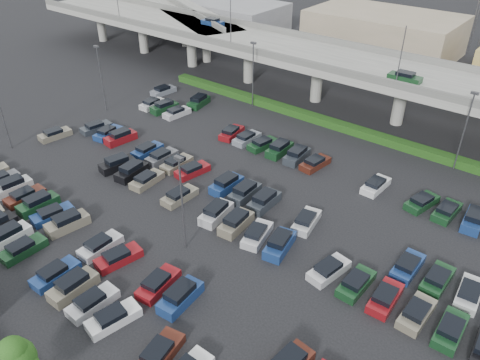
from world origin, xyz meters
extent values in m
plane|color=black|center=(0.00, 0.00, 0.00)|extent=(280.00, 280.00, 0.00)
cube|color=gray|center=(0.00, 32.00, 7.25)|extent=(150.00, 13.00, 1.10)
cube|color=#5C5C57|center=(0.00, 25.75, 8.30)|extent=(150.00, 0.50, 1.00)
cube|color=#5C5C57|center=(0.00, 38.25, 8.30)|extent=(150.00, 0.50, 1.00)
cylinder|color=gray|center=(-65.00, 32.00, 3.35)|extent=(1.80, 1.80, 6.70)
cube|color=#5C5C57|center=(-65.00, 32.00, 6.50)|extent=(2.60, 9.75, 0.50)
cylinder|color=gray|center=(-51.00, 32.00, 3.35)|extent=(1.80, 1.80, 6.70)
cube|color=#5C5C57|center=(-51.00, 32.00, 6.50)|extent=(2.60, 9.75, 0.50)
cylinder|color=gray|center=(-37.00, 32.00, 3.35)|extent=(1.80, 1.80, 6.70)
cube|color=#5C5C57|center=(-37.00, 32.00, 6.50)|extent=(2.60, 9.75, 0.50)
cylinder|color=gray|center=(-23.00, 32.00, 3.35)|extent=(1.80, 1.80, 6.70)
cube|color=#5C5C57|center=(-23.00, 32.00, 6.50)|extent=(2.60, 9.75, 0.50)
cylinder|color=gray|center=(-9.00, 32.00, 3.35)|extent=(1.80, 1.80, 6.70)
cube|color=#5C5C57|center=(-9.00, 32.00, 6.50)|extent=(2.60, 9.75, 0.50)
cylinder|color=gray|center=(5.00, 32.00, 3.35)|extent=(1.80, 1.80, 6.70)
cube|color=#5C5C57|center=(5.00, 32.00, 6.50)|extent=(2.60, 9.75, 0.50)
cube|color=navy|center=(-34.00, 35.00, 8.21)|extent=(4.40, 1.82, 0.82)
cube|color=black|center=(-34.00, 35.00, 8.84)|extent=(2.30, 1.60, 0.50)
cube|color=#153D1E|center=(6.00, 29.00, 8.21)|extent=(4.40, 1.82, 0.82)
cube|color=black|center=(6.00, 29.00, 8.84)|extent=(2.30, 1.60, 0.50)
cylinder|color=#48484C|center=(-50.00, 25.90, 11.80)|extent=(0.14, 0.14, 8.00)
cylinder|color=#48484C|center=(-22.00, 25.90, 11.80)|extent=(0.14, 0.14, 8.00)
cylinder|color=#48484C|center=(6.00, 25.90, 11.80)|extent=(0.14, 0.14, 8.00)
cube|color=gray|center=(-52.00, 43.00, 7.25)|extent=(50.93, 30.13, 1.10)
cube|color=#5C5C57|center=(-52.00, 43.00, 8.30)|extent=(47.34, 22.43, 1.00)
cylinder|color=gray|center=(-69.22, 51.03, 3.35)|extent=(1.60, 1.60, 6.70)
cylinder|color=gray|center=(-58.34, 45.96, 3.35)|extent=(1.60, 1.60, 6.70)
cylinder|color=gray|center=(-47.47, 40.89, 3.35)|extent=(1.60, 1.60, 6.70)
cylinder|color=gray|center=(-36.59, 35.82, 3.35)|extent=(1.60, 1.60, 6.70)
cube|color=#173910|center=(0.00, 25.00, 0.55)|extent=(66.00, 1.60, 1.10)
sphere|color=#1E5216|center=(1.40, -26.47, 3.07)|extent=(2.41, 2.41, 2.41)
sphere|color=#1E5216|center=(2.04, -26.27, 4.27)|extent=(2.08, 2.08, 2.08)
cube|color=white|center=(-14.50, -18.50, 0.53)|extent=(1.85, 4.41, 1.05)
cube|color=black|center=(-14.50, -18.50, 1.34)|extent=(1.62, 2.61, 0.65)
cube|color=#153D1E|center=(-11.75, -18.50, 0.41)|extent=(1.84, 4.41, 0.82)
cube|color=black|center=(-11.75, -18.70, 1.04)|extent=(1.61, 2.31, 0.50)
cube|color=navy|center=(-6.25, -18.50, 0.41)|extent=(1.92, 4.44, 0.82)
cube|color=black|center=(-6.25, -18.70, 1.04)|extent=(1.65, 2.34, 0.50)
cube|color=slate|center=(-3.50, -18.50, 0.53)|extent=(1.91, 4.44, 1.05)
cube|color=black|center=(-3.50, -18.50, 1.34)|extent=(1.66, 2.63, 0.65)
cube|color=silver|center=(-0.75, -18.50, 0.41)|extent=(1.97, 4.46, 0.82)
cube|color=black|center=(-0.75, -18.70, 1.04)|extent=(1.68, 2.35, 0.50)
cube|color=white|center=(2.00, -18.50, 0.41)|extent=(2.67, 4.68, 0.82)
cube|color=black|center=(2.00, -18.70, 1.04)|extent=(2.03, 2.57, 0.50)
cube|color=#4D1E14|center=(7.50, -18.50, 0.41)|extent=(2.64, 4.67, 0.82)
cube|color=black|center=(7.50, -18.70, 1.04)|extent=(2.02, 2.57, 0.50)
cube|color=#57595F|center=(-25.50, -13.50, 0.41)|extent=(2.11, 4.51, 0.82)
cube|color=silver|center=(-22.75, -13.50, 0.53)|extent=(2.19, 4.54, 1.05)
cube|color=black|center=(-22.75, -13.50, 1.34)|extent=(1.82, 2.73, 0.65)
cube|color=#4D1E14|center=(-20.00, -13.50, 0.41)|extent=(1.95, 4.45, 0.82)
cube|color=black|center=(-20.00, -13.70, 1.04)|extent=(1.67, 2.35, 0.50)
cube|color=#153D1E|center=(-17.25, -13.50, 0.53)|extent=(2.02, 4.48, 1.05)
cube|color=black|center=(-17.25, -13.50, 1.34)|extent=(1.72, 2.67, 0.65)
cube|color=navy|center=(-14.50, -13.50, 0.41)|extent=(2.57, 4.65, 0.82)
cube|color=black|center=(-14.50, -13.70, 1.04)|extent=(1.99, 2.55, 0.50)
cube|color=slate|center=(-11.75, -13.50, 0.53)|extent=(2.47, 4.63, 1.05)
cube|color=black|center=(-11.75, -13.50, 1.34)|extent=(1.98, 2.81, 0.65)
cube|color=silver|center=(-6.25, -13.50, 0.41)|extent=(1.86, 4.41, 0.82)
cube|color=black|center=(-6.25, -13.70, 1.04)|extent=(1.62, 2.31, 0.50)
cube|color=maroon|center=(-3.50, -13.50, 0.41)|extent=(2.64, 4.67, 0.82)
cube|color=black|center=(-3.50, -13.70, 1.04)|extent=(2.02, 2.57, 0.50)
cube|color=maroon|center=(2.00, -13.50, 0.41)|extent=(2.39, 4.60, 0.82)
cube|color=black|center=(2.00, -13.70, 1.04)|extent=(1.89, 2.49, 0.50)
cube|color=navy|center=(4.75, -13.50, 0.53)|extent=(2.21, 4.55, 1.05)
cube|color=black|center=(4.75, -13.50, 1.34)|extent=(1.83, 2.73, 0.65)
cube|color=slate|center=(-31.00, -2.50, 0.41)|extent=(2.38, 4.60, 0.82)
cube|color=black|center=(-31.00, -2.70, 1.04)|extent=(1.89, 2.49, 0.50)
cube|color=black|center=(-17.25, -2.50, 0.53)|extent=(2.70, 4.68, 1.05)
cube|color=black|center=(-17.25, -2.50, 1.34)|extent=(2.11, 2.88, 0.65)
cube|color=black|center=(-14.50, -2.50, 0.53)|extent=(2.29, 4.57, 1.05)
cube|color=black|center=(-14.50, -2.50, 1.34)|extent=(1.88, 2.76, 0.65)
cube|color=slate|center=(-11.75, -2.50, 0.41)|extent=(2.16, 4.53, 0.82)
cube|color=black|center=(-11.75, -2.70, 1.04)|extent=(1.78, 2.42, 0.50)
cube|color=slate|center=(-6.25, -2.50, 0.41)|extent=(1.95, 4.45, 0.82)
cube|color=black|center=(-6.25, -2.70, 1.04)|extent=(1.67, 2.35, 0.50)
cube|color=silver|center=(-0.75, -2.50, 0.53)|extent=(2.37, 4.60, 1.05)
cube|color=black|center=(-0.75, -2.50, 1.34)|extent=(1.92, 2.78, 0.65)
cube|color=slate|center=(2.00, -2.50, 0.53)|extent=(2.20, 4.54, 1.05)
cube|color=black|center=(2.00, -2.50, 1.34)|extent=(1.83, 2.73, 0.65)
cube|color=silver|center=(4.75, -2.50, 0.41)|extent=(2.77, 4.70, 0.82)
cube|color=black|center=(4.75, -2.69, 1.04)|extent=(2.08, 2.60, 0.50)
cube|color=navy|center=(7.50, -2.50, 0.53)|extent=(2.64, 4.67, 1.05)
cube|color=black|center=(7.50, -2.50, 1.34)|extent=(2.08, 2.86, 0.65)
cube|color=silver|center=(13.00, -2.50, 0.41)|extent=(2.57, 4.65, 0.82)
cube|color=black|center=(13.00, -2.70, 1.04)|extent=(1.98, 2.55, 0.50)
cube|color=#153D1E|center=(15.75, -2.50, 0.41)|extent=(1.94, 4.45, 0.82)
cube|color=black|center=(15.75, -2.70, 1.04)|extent=(1.67, 2.34, 0.50)
cube|color=maroon|center=(18.50, -2.50, 0.41)|extent=(1.98, 4.46, 0.82)
cube|color=black|center=(18.50, -2.70, 1.04)|extent=(1.69, 2.36, 0.50)
cube|color=slate|center=(21.25, -2.50, 0.41)|extent=(1.97, 4.46, 0.82)
cube|color=black|center=(21.25, -2.70, 1.04)|extent=(1.68, 2.35, 0.50)
cube|color=#153D1E|center=(24.00, -2.50, 0.41)|extent=(1.92, 4.44, 0.82)
cube|color=black|center=(24.00, -2.70, 1.04)|extent=(1.66, 2.34, 0.50)
cube|color=#2E353C|center=(-28.25, 2.50, 0.41)|extent=(2.45, 4.62, 0.82)
cube|color=black|center=(-28.25, 2.30, 1.04)|extent=(1.93, 2.51, 0.50)
cube|color=navy|center=(-25.50, 2.50, 0.41)|extent=(2.52, 4.64, 0.82)
cube|color=black|center=(-25.50, 2.30, 1.04)|extent=(1.96, 2.53, 0.50)
cube|color=maroon|center=(-22.75, 2.50, 0.53)|extent=(2.36, 4.59, 1.05)
cube|color=black|center=(-22.75, 2.50, 1.34)|extent=(1.92, 2.78, 0.65)
cube|color=navy|center=(-17.25, 2.50, 0.41)|extent=(1.93, 4.44, 0.82)
cube|color=black|center=(-17.25, 2.30, 1.04)|extent=(1.66, 2.34, 0.50)
cube|color=#57595F|center=(-14.50, 2.50, 0.41)|extent=(1.86, 4.42, 0.82)
cube|color=black|center=(-14.50, 2.30, 1.04)|extent=(1.62, 2.31, 0.50)
cube|color=slate|center=(-11.75, 2.50, 0.41)|extent=(1.93, 4.45, 0.82)
cube|color=black|center=(-11.75, 2.30, 1.04)|extent=(1.66, 2.34, 0.50)
cube|color=maroon|center=(-9.00, 2.50, 0.41)|extent=(2.55, 4.65, 0.82)
cube|color=black|center=(-9.00, 2.30, 1.04)|extent=(1.97, 2.54, 0.50)
cube|color=navy|center=(-3.50, 2.50, 0.53)|extent=(1.90, 4.43, 1.05)
cube|color=black|center=(-3.50, 2.50, 1.34)|extent=(1.65, 2.63, 0.65)
cube|color=#2E353C|center=(-0.75, 2.50, 0.53)|extent=(2.01, 4.47, 1.05)
cube|color=black|center=(-0.75, 2.50, 1.34)|extent=(1.71, 2.67, 0.65)
cube|color=#2E353C|center=(2.00, 2.50, 0.53)|extent=(1.97, 4.46, 1.05)
cube|color=black|center=(2.00, 2.50, 1.34)|extent=(1.69, 2.65, 0.65)
cube|color=silver|center=(7.50, 2.50, 0.41)|extent=(2.57, 4.65, 0.82)
cube|color=black|center=(7.50, 2.30, 1.04)|extent=(1.98, 2.55, 0.50)
cube|color=navy|center=(18.50, 2.50, 0.41)|extent=(1.86, 4.42, 0.82)
cube|color=black|center=(18.50, 2.30, 1.04)|extent=(1.62, 2.31, 0.50)
cube|color=#153D1E|center=(21.25, 2.50, 0.41)|extent=(1.92, 4.44, 0.82)
cube|color=black|center=(21.25, 2.30, 1.04)|extent=(1.65, 2.34, 0.50)
cube|color=silver|center=(24.00, 2.50, 0.41)|extent=(2.17, 4.53, 0.82)
cube|color=black|center=(24.00, 2.30, 1.04)|extent=(1.78, 2.42, 0.50)
cube|color=silver|center=(-28.25, 13.50, 0.41)|extent=(1.98, 4.47, 0.82)
cube|color=black|center=(-28.25, 13.30, 1.04)|extent=(1.69, 2.36, 0.50)
cube|color=#153D1E|center=(-25.50, 13.50, 0.53)|extent=(2.40, 4.61, 1.05)
cube|color=black|center=(-25.50, 13.50, 1.34)|extent=(1.94, 2.79, 0.65)
cube|color=silver|center=(-22.75, 13.50, 0.41)|extent=(2.23, 4.55, 0.82)
cube|color=black|center=(-22.75, 13.30, 1.04)|extent=(1.81, 2.44, 0.50)
cube|color=maroon|center=(-11.75, 13.50, 0.41)|extent=(2.50, 4.63, 0.82)
cube|color=black|center=(-11.75, 13.30, 1.04)|extent=(1.95, 2.53, 0.50)
cube|color=gray|center=(-9.00, 13.50, 0.41)|extent=(1.93, 4.44, 0.82)
cube|color=black|center=(-9.00, 13.30, 1.04)|extent=(1.66, 2.34, 0.50)
cube|color=#153D1E|center=(-6.25, 13.50, 0.41)|extent=(2.56, 4.65, 0.82)
cube|color=black|center=(-6.25, 13.30, 1.04)|extent=(1.98, 2.54, 0.50)
cube|color=#153D1E|center=(-3.50, 13.50, 0.53)|extent=(1.97, 4.46, 1.05)
cube|color=black|center=(-3.50, 13.50, 1.34)|extent=(1.69, 2.65, 0.65)
cube|color=#2E353C|center=(-0.75, 13.50, 0.53)|extent=(2.11, 4.51, 1.05)
cube|color=black|center=(-0.75, 13.50, 1.34)|extent=(1.77, 2.70, 0.65)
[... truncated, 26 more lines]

